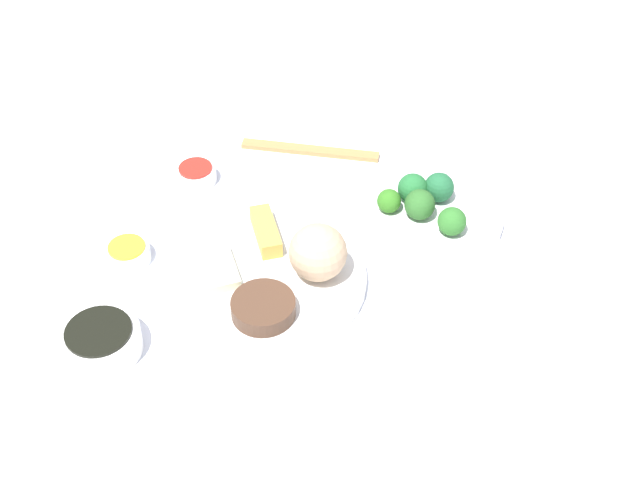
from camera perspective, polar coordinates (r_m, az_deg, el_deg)
tabletop at (r=1.21m, az=-2.48°, el=-2.65°), size 2.20×2.20×0.02m
main_plate at (r=1.19m, az=-3.69°, el=-2.56°), size 0.28×0.28×0.02m
rice_scoop at (r=1.16m, az=-0.14°, el=-0.83°), size 0.08×0.08×0.08m
spring_roll at (r=1.23m, az=-3.65°, el=0.58°), size 0.10×0.06×0.03m
crab_rangoon_wonton at (r=1.19m, az=-7.28°, el=-2.07°), size 0.10×0.09×0.02m
stir_fry_heap at (r=1.13m, az=-3.82°, el=-4.54°), size 0.09×0.09×0.02m
broccoli_plate at (r=1.30m, az=7.20°, el=1.73°), size 0.23×0.23×0.01m
broccoli_floret_0 at (r=1.30m, az=7.98°, el=3.51°), size 0.05×0.05×0.05m
broccoli_floret_1 at (r=1.25m, az=8.83°, el=1.24°), size 0.04×0.04×0.04m
broccoli_floret_2 at (r=1.30m, az=6.23°, el=3.46°), size 0.05×0.05×0.05m
broccoli_floret_3 at (r=1.27m, az=6.70°, el=2.37°), size 0.05×0.05×0.05m
broccoli_floret_5 at (r=1.28m, az=4.64°, el=2.63°), size 0.04×0.04×0.04m
soy_sauce_bowl at (r=1.14m, az=-14.47°, el=-6.59°), size 0.10×0.10×0.04m
soy_sauce_bowl_liquid at (r=1.12m, az=-14.64°, el=-5.94°), size 0.09×0.09×0.00m
sauce_ramekin_sweet_and_sour at (r=1.37m, az=-8.30°, el=4.34°), size 0.06×0.06×0.02m
sauce_ramekin_sweet_and_sour_liquid at (r=1.36m, az=-8.35°, el=4.78°), size 0.05×0.05×0.00m
sauce_ramekin_hot_mustard at (r=1.25m, az=-12.75°, el=-0.91°), size 0.06×0.06×0.02m
sauce_ramekin_hot_mustard_liquid at (r=1.24m, az=-12.84°, el=-0.46°), size 0.05×0.05×0.00m
chopsticks_pair at (r=1.42m, az=-0.68°, el=6.03°), size 0.05×0.23×0.01m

